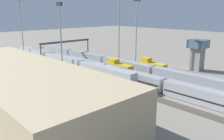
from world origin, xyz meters
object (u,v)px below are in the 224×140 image
train_on_track_4 (63,62)px  light_mast_3 (21,21)px  train_on_track_2 (119,68)px  signal_gantry (66,44)px  control_tower (198,52)px  train_on_track_3 (131,77)px  train_on_track_0 (152,67)px  train_on_track_1 (104,61)px  light_mast_2 (119,18)px  light_mast_1 (60,28)px  maintenance_shed (18,88)px  light_mast_0 (136,24)px

train_on_track_4 → light_mast_3: (28.25, 2.88, 14.74)m
train_on_track_2 → signal_gantry: bearing=0.0°
light_mast_3 → control_tower: (-63.91, -38.06, -10.63)m
train_on_track_4 → train_on_track_2: (-20.23, -10.00, -0.46)m
train_on_track_3 → train_on_track_0: train_on_track_0 is taller
signal_gantry → control_tower: 54.93m
train_on_track_1 → train_on_track_2: train_on_track_2 is taller
light_mast_3 → train_on_track_0: bearing=-157.4°
train_on_track_3 → light_mast_2: light_mast_2 is taller
light_mast_1 → light_mast_2: bearing=-96.5°
train_on_track_4 → control_tower: bearing=-135.4°
train_on_track_1 → control_tower: control_tower is taller
train_on_track_2 → maintenance_shed: bearing=98.7°
light_mast_2 → control_tower: light_mast_2 is taller
train_on_track_4 → light_mast_1: 14.33m
train_on_track_2 → light_mast_2: size_ratio=0.33×
light_mast_1 → train_on_track_0: bearing=-133.5°
train_on_track_2 → light_mast_2: (12.54, -12.28, 16.62)m
light_mast_0 → light_mast_1: 28.88m
train_on_track_1 → train_on_track_2: 14.38m
light_mast_0 → train_on_track_0: bearing=162.3°
train_on_track_0 → train_on_track_1: (20.04, 5.00, -0.14)m
light_mast_2 → control_tower: bearing=-155.2°
light_mast_1 → maintenance_shed: size_ratio=0.41×
train_on_track_1 → control_tower: (-28.90, -20.18, 4.71)m
light_mast_0 → control_tower: 25.07m
train_on_track_1 → light_mast_1: (1.96, 18.17, 13.73)m
train_on_track_0 → light_mast_1: light_mast_1 is taller
train_on_track_3 → light_mast_1: light_mast_1 is taller
train_on_track_0 → light_mast_1: 34.72m
train_on_track_1 → light_mast_1: bearing=83.8°
train_on_track_4 → signal_gantry: (13.16, -10.00, 4.80)m
train_on_track_0 → light_mast_2: 25.42m
train_on_track_4 → light_mast_3: 32.00m
light_mast_0 → train_on_track_1: bearing=42.7°
train_on_track_0 → signal_gantry: bearing=14.1°
train_on_track_0 → light_mast_0: (10.87, -3.46, 14.65)m
light_mast_3 → maintenance_shed: (-54.18, 24.50, -12.38)m
control_tower → light_mast_3: bearing=30.8°
train_on_track_0 → maintenance_shed: (0.86, 47.38, 2.82)m
train_on_track_0 → train_on_track_4: 33.43m
train_on_track_3 → train_on_track_4: train_on_track_4 is taller
train_on_track_1 → light_mast_1: 22.86m
train_on_track_2 → light_mast_1: light_mast_1 is taller
maintenance_shed → light_mast_1: bearing=-48.9°
light_mast_0 → train_on_track_3: bearing=127.4°
train_on_track_3 → train_on_track_0: (3.24, -15.00, 0.15)m
light_mast_0 → train_on_track_4: bearing=55.8°
signal_gantry → maintenance_shed: bearing=136.3°
maintenance_shed → control_tower: bearing=-98.8°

